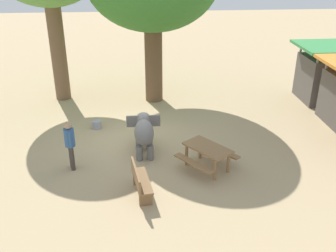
{
  "coord_description": "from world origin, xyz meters",
  "views": [
    {
      "loc": [
        12.43,
        0.2,
        6.48
      ],
      "look_at": [
        0.5,
        1.16,
        0.8
      ],
      "focal_mm": 40.95,
      "sensor_mm": 36.0,
      "label": 1
    }
  ],
  "objects_px": {
    "elephant": "(144,132)",
    "person_handler": "(70,142)",
    "feed_bucket": "(97,125)",
    "market_stall_green": "(323,76)",
    "wooden_bench": "(140,181)",
    "picnic_table_near": "(207,152)"
  },
  "relations": [
    {
      "from": "elephant",
      "to": "person_handler",
      "type": "bearing_deg",
      "value": 111.07
    },
    {
      "from": "elephant",
      "to": "feed_bucket",
      "type": "distance_m",
      "value": 2.77
    },
    {
      "from": "person_handler",
      "to": "market_stall_green",
      "type": "xyz_separation_m",
      "value": [
        -5.22,
        10.48,
        0.19
      ]
    },
    {
      "from": "feed_bucket",
      "to": "market_stall_green",
      "type": "bearing_deg",
      "value": 103.02
    },
    {
      "from": "wooden_bench",
      "to": "market_stall_green",
      "type": "xyz_separation_m",
      "value": [
        -6.81,
        8.35,
        0.67
      ]
    },
    {
      "from": "picnic_table_near",
      "to": "feed_bucket",
      "type": "distance_m",
      "value": 4.99
    },
    {
      "from": "elephant",
      "to": "market_stall_green",
      "type": "bearing_deg",
      "value": -62.45
    },
    {
      "from": "elephant",
      "to": "picnic_table_near",
      "type": "xyz_separation_m",
      "value": [
        1.25,
        1.96,
        -0.19
      ]
    },
    {
      "from": "elephant",
      "to": "feed_bucket",
      "type": "xyz_separation_m",
      "value": [
        -2.01,
        -1.8,
        -0.62
      ]
    },
    {
      "from": "wooden_bench",
      "to": "feed_bucket",
      "type": "distance_m",
      "value": 4.8
    },
    {
      "from": "picnic_table_near",
      "to": "market_stall_green",
      "type": "distance_m",
      "value": 8.36
    },
    {
      "from": "person_handler",
      "to": "wooden_bench",
      "type": "xyz_separation_m",
      "value": [
        1.59,
        2.13,
        -0.48
      ]
    },
    {
      "from": "elephant",
      "to": "picnic_table_near",
      "type": "height_order",
      "value": "elephant"
    },
    {
      "from": "wooden_bench",
      "to": "picnic_table_near",
      "type": "distance_m",
      "value": 2.48
    },
    {
      "from": "market_stall_green",
      "to": "feed_bucket",
      "type": "bearing_deg",
      "value": -76.98
    },
    {
      "from": "elephant",
      "to": "market_stall_green",
      "type": "relative_size",
      "value": 0.69
    },
    {
      "from": "market_stall_green",
      "to": "wooden_bench",
      "type": "bearing_deg",
      "value": -50.78
    },
    {
      "from": "wooden_bench",
      "to": "elephant",
      "type": "bearing_deg",
      "value": 167.06
    },
    {
      "from": "wooden_bench",
      "to": "person_handler",
      "type": "bearing_deg",
      "value": -135.64
    },
    {
      "from": "market_stall_green",
      "to": "feed_bucket",
      "type": "relative_size",
      "value": 7.0
    },
    {
      "from": "feed_bucket",
      "to": "elephant",
      "type": "bearing_deg",
      "value": 41.73
    },
    {
      "from": "feed_bucket",
      "to": "picnic_table_near",
      "type": "bearing_deg",
      "value": 49.01
    }
  ]
}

